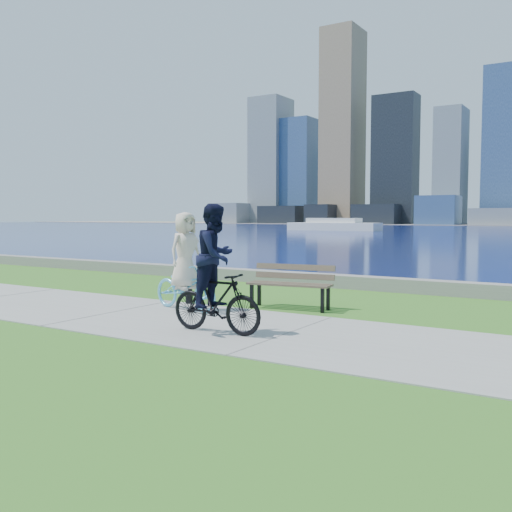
{
  "coord_description": "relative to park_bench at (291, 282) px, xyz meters",
  "views": [
    {
      "loc": [
        4.5,
        -8.19,
        1.95
      ],
      "look_at": [
        -1.96,
        2.17,
        1.1
      ],
      "focal_mm": 40.0,
      "sensor_mm": 36.0,
      "label": 1
    }
  ],
  "objects": [
    {
      "name": "ground",
      "position": [
        1.22,
        -2.39,
        -0.57
      ],
      "size": [
        320.0,
        320.0,
        0.0
      ],
      "primitive_type": "plane",
      "color": "#2D641A",
      "rests_on": "ground"
    },
    {
      "name": "concrete_path",
      "position": [
        1.22,
        -2.39,
        -0.56
      ],
      "size": [
        80.0,
        3.5,
        0.02
      ],
      "primitive_type": "cube",
      "color": "gray",
      "rests_on": "ground"
    },
    {
      "name": "seawall",
      "position": [
        1.22,
        3.81,
        -0.39
      ],
      "size": [
        90.0,
        0.5,
        0.35
      ],
      "primitive_type": "cube",
      "color": "slate",
      "rests_on": "ground"
    },
    {
      "name": "ferry_near",
      "position": [
        -26.3,
        60.78,
        0.14
      ],
      "size": [
        12.55,
        3.59,
        1.7
      ],
      "color": "silver",
      "rests_on": "ground"
    },
    {
      "name": "park_bench",
      "position": [
        0.0,
        0.0,
        0.0
      ],
      "size": [
        1.86,
        0.87,
        0.93
      ],
      "rotation": [
        0.0,
        0.0,
        0.14
      ],
      "color": "black",
      "rests_on": "ground"
    },
    {
      "name": "bollard_lamp",
      "position": [
        -2.19,
        -0.72,
        0.22
      ],
      "size": [
        0.22,
        0.22,
        1.38
      ],
      "color": "black",
      "rests_on": "ground"
    },
    {
      "name": "cyclist_woman",
      "position": [
        -1.7,
        -1.44,
        0.2
      ],
      "size": [
        0.96,
        1.91,
        2.02
      ],
      "rotation": [
        0.0,
        0.0,
        1.38
      ],
      "color": "#63C5F1",
      "rests_on": "ground"
    },
    {
      "name": "cyclist_man",
      "position": [
        0.21,
        -3.0,
        0.35
      ],
      "size": [
        0.64,
        1.74,
        2.14
      ],
      "rotation": [
        0.0,
        0.0,
        1.58
      ],
      "color": "black",
      "rests_on": "ground"
    }
  ]
}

